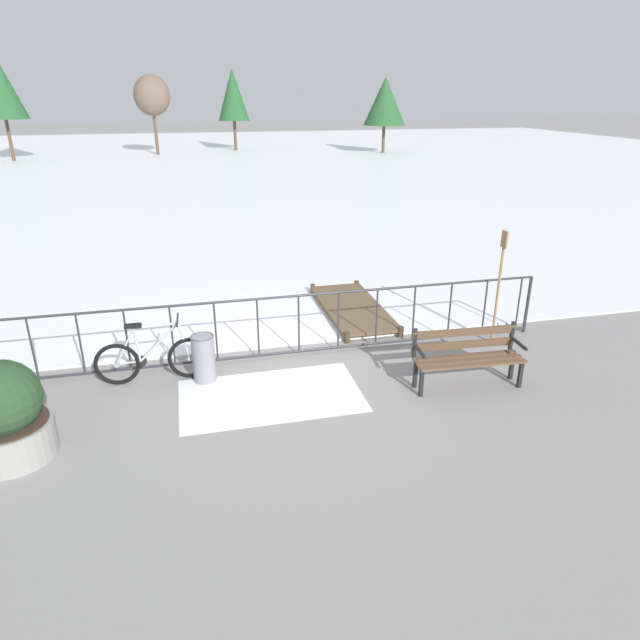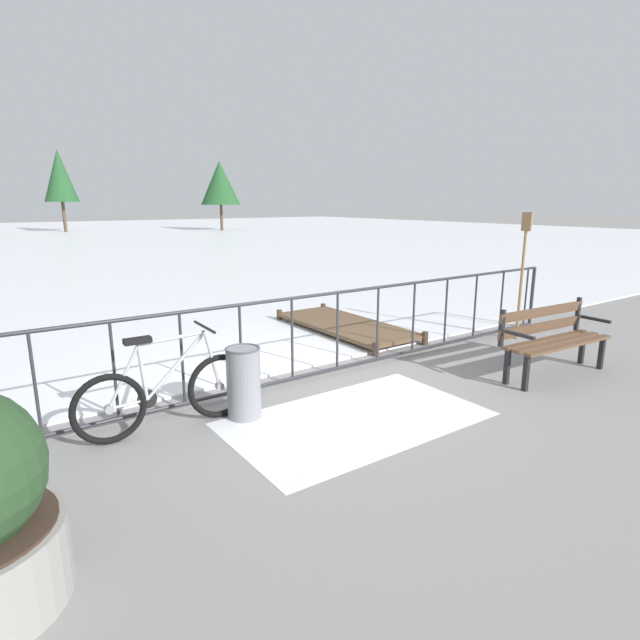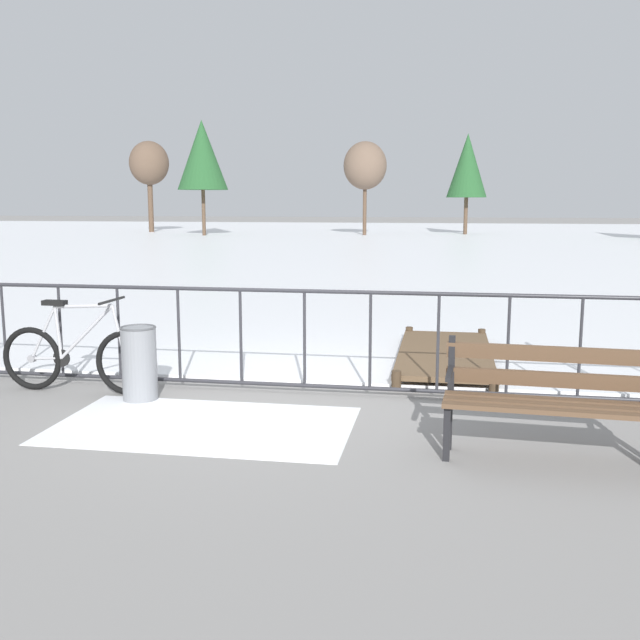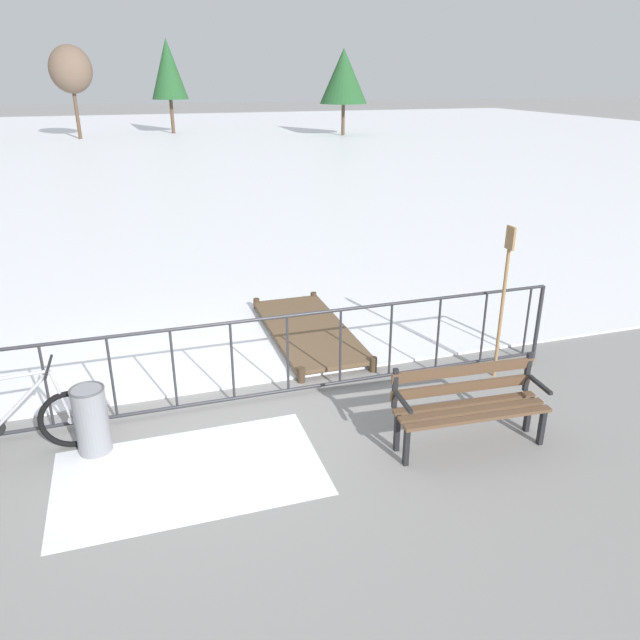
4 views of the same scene
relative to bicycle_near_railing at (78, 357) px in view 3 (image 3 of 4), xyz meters
The scene contains 12 objects.
ground_plane 2.02m from the bicycle_near_railing, 10.18° to the left, with size 160.00×160.00×0.00m, color gray.
frozen_pond 28.82m from the bicycle_near_railing, 86.12° to the left, with size 80.00×56.00×0.03m, color white.
snow_patch 1.86m from the bicycle_near_railing, 27.72° to the right, with size 2.58×1.52×0.01m, color white.
railing_fence 1.99m from the bicycle_near_railing, 10.18° to the left, with size 9.06×0.06×1.07m.
bicycle_near_railing is the anchor object (origin of this frame).
park_bench 4.63m from the bicycle_near_railing, 14.82° to the right, with size 1.63×0.58×0.89m.
trash_bin 0.74m from the bicycle_near_railing, 11.82° to the right, with size 0.35×0.35×0.73m.
wooden_dock 4.20m from the bicycle_near_railing, 28.29° to the left, with size 1.10×2.77×0.20m.
tree_far_west 33.76m from the bicycle_near_railing, 106.60° to the left, with size 2.77×2.77×6.29m.
tree_centre 34.23m from the bicycle_near_railing, 91.39° to the left, with size 2.39×2.39×5.17m.
tree_east_mid 38.84m from the bicycle_near_railing, 111.65° to the left, with size 2.39×2.39×5.52m.
tree_far_east 36.48m from the bicycle_near_railing, 82.45° to the left, with size 2.28×2.28×5.68m.
Camera 3 is at (1.70, -7.03, 1.94)m, focal length 40.66 mm.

